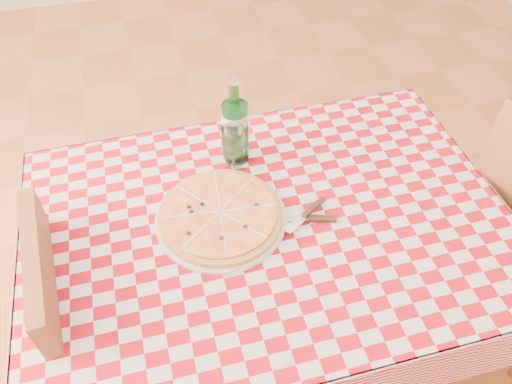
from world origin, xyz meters
TOP-DOWN VIEW (x-y plane):
  - dining_table at (0.00, 0.00)m, footprint 1.20×0.80m
  - tablecloth at (0.00, 0.00)m, footprint 1.30×0.90m
  - chair_far at (-0.67, -0.06)m, footprint 0.44×0.44m
  - pizza_plate at (-0.12, 0.04)m, footprint 0.38×0.38m
  - water_bottle at (-0.03, 0.27)m, footprint 0.10×0.10m
  - wine_glass at (-0.05, 0.21)m, footprint 0.07×0.07m
  - cutlery at (0.09, -0.02)m, footprint 0.26×0.23m

SIDE VIEW (x-z plane):
  - chair_far at x=-0.67m, z-range 0.06..0.96m
  - dining_table at x=0.00m, z-range 0.28..1.03m
  - tablecloth at x=0.00m, z-range 0.75..0.76m
  - cutlery at x=0.09m, z-range 0.76..0.78m
  - pizza_plate at x=-0.12m, z-range 0.76..0.80m
  - wine_glass at x=-0.05m, z-range 0.76..0.92m
  - water_bottle at x=-0.03m, z-range 0.76..1.04m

